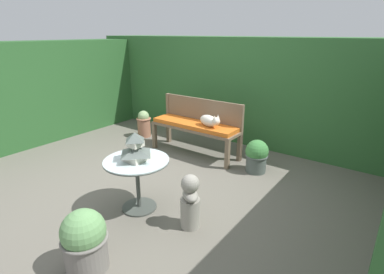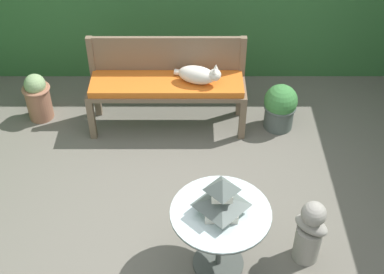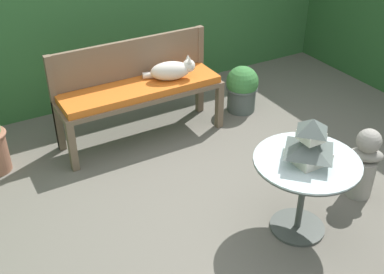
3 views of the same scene
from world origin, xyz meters
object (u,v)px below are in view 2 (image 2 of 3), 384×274
at_px(potted_plant_table_far, 281,107).
at_px(patio_table, 221,224).
at_px(garden_bench, 168,88).
at_px(potted_plant_bench_left, 38,96).
at_px(pagoda_birdhouse, 222,199).
at_px(cat, 199,75).
at_px(garden_bust, 310,232).

bearing_deg(potted_plant_table_far, patio_table, -111.58).
bearing_deg(garden_bench, potted_plant_table_far, -0.83).
xyz_separation_m(garden_bench, potted_plant_table_far, (1.08, -0.02, -0.21)).
xyz_separation_m(garden_bench, potted_plant_bench_left, (-1.28, 0.13, -0.20)).
bearing_deg(pagoda_birdhouse, garden_bench, 104.64).
bearing_deg(potted_plant_bench_left, potted_plant_table_far, -3.63).
height_order(cat, patio_table, cat).
distance_m(pagoda_birdhouse, garden_bust, 0.80).
bearing_deg(garden_bench, potted_plant_bench_left, 174.02).
relative_size(cat, potted_plant_table_far, 0.92).
xyz_separation_m(patio_table, pagoda_birdhouse, (0.00, -0.00, 0.26)).
relative_size(garden_bust, potted_plant_bench_left, 1.16).
height_order(pagoda_birdhouse, potted_plant_table_far, pagoda_birdhouse).
distance_m(garden_bench, pagoda_birdhouse, 1.73).
xyz_separation_m(cat, garden_bust, (0.80, -1.55, -0.33)).
height_order(cat, pagoda_birdhouse, pagoda_birdhouse).
bearing_deg(cat, pagoda_birdhouse, -68.90).
bearing_deg(cat, potted_plant_bench_left, -169.65).
bearing_deg(potted_plant_table_far, pagoda_birdhouse, -111.58).
height_order(garden_bench, cat, cat).
bearing_deg(garden_bench, patio_table, -75.36).
relative_size(pagoda_birdhouse, potted_plant_bench_left, 0.62).
bearing_deg(potted_plant_table_far, cat, -178.96).
bearing_deg(cat, garden_bust, -46.46).
distance_m(patio_table, potted_plant_table_far, 1.77).
bearing_deg(patio_table, garden_bust, 6.08).
distance_m(garden_bust, potted_plant_table_far, 1.56).
relative_size(patio_table, pagoda_birdhouse, 2.28).
xyz_separation_m(pagoda_birdhouse, potted_plant_table_far, (0.65, 1.63, -0.48)).
relative_size(patio_table, garden_bust, 1.22).
bearing_deg(patio_table, potted_plant_table_far, 68.42).
bearing_deg(pagoda_birdhouse, cat, 94.80).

